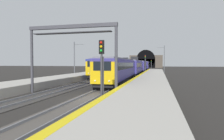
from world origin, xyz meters
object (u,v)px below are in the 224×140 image
at_px(overhead_signal_gantry, 71,41).
at_px(catenary_mast_near, 75,59).
at_px(railway_signal_near, 102,65).
at_px(train_main_approaching, 139,66).
at_px(railway_signal_far, 151,63).
at_px(catenary_mast_far, 164,59).
at_px(railway_signal_mid, 145,62).
at_px(train_adjacent_platform, 119,66).

bearing_deg(overhead_signal_gantry, catenary_mast_near, 24.32).
distance_m(railway_signal_near, overhead_signal_gantry, 6.09).
relative_size(train_main_approaching, railway_signal_near, 15.67).
height_order(railway_signal_far, catenary_mast_near, catenary_mast_near).
distance_m(railway_signal_near, catenary_mast_near, 29.34).
height_order(catenary_mast_near, catenary_mast_far, catenary_mast_far).
distance_m(railway_signal_near, railway_signal_mid, 46.54).
bearing_deg(overhead_signal_gantry, railway_signal_mid, -5.68).
relative_size(train_main_approaching, catenary_mast_far, 9.04).
relative_size(train_adjacent_platform, railway_signal_mid, 7.46).
relative_size(railway_signal_far, overhead_signal_gantry, 0.51).
relative_size(train_main_approaching, overhead_signal_gantry, 8.13).
bearing_deg(train_main_approaching, railway_signal_mid, 148.28).
bearing_deg(train_main_approaching, railway_signal_near, 1.27).
distance_m(train_adjacent_platform, railway_signal_far, 53.92).
xyz_separation_m(train_adjacent_platform, railway_signal_far, (53.49, -6.76, 0.64)).
distance_m(railway_signal_mid, catenary_mast_near, 25.27).
bearing_deg(catenary_mast_near, railway_signal_near, -151.01).
bearing_deg(catenary_mast_far, overhead_signal_gantry, 167.00).
bearing_deg(overhead_signal_gantry, train_adjacent_platform, 4.10).
bearing_deg(catenary_mast_far, train_adjacent_platform, 123.89).
relative_size(railway_signal_far, catenary_mast_far, 0.57).
distance_m(train_main_approaching, train_adjacent_platform, 7.16).
xyz_separation_m(train_adjacent_platform, catenary_mast_near, (-12.75, 7.45, 1.75)).
bearing_deg(overhead_signal_gantry, railway_signal_far, -2.77).
xyz_separation_m(train_main_approaching, overhead_signal_gantry, (-39.89, 2.49, 3.13)).
bearing_deg(train_main_approaching, overhead_signal_gantry, -4.64).
height_order(railway_signal_mid, overhead_signal_gantry, overhead_signal_gantry).
height_order(railway_signal_far, overhead_signal_gantry, overhead_signal_gantry).
height_order(train_main_approaching, railway_signal_near, railway_signal_near).
relative_size(train_adjacent_platform, railway_signal_near, 8.67).
xyz_separation_m(railway_signal_near, catenary_mast_far, (46.75, -5.68, 1.39)).
bearing_deg(overhead_signal_gantry, train_main_approaching, -3.57).
bearing_deg(train_main_approaching, train_adjacent_platform, -45.14).
relative_size(catenary_mast_near, catenary_mast_far, 0.93).
relative_size(railway_signal_far, catenary_mast_near, 0.62).
bearing_deg(train_adjacent_platform, railway_signal_far, 173.99).
bearing_deg(train_main_approaching, catenary_mast_far, 112.24).
distance_m(railway_signal_far, catenary_mast_near, 67.75).
bearing_deg(train_adjacent_platform, railway_signal_near, 11.17).
relative_size(overhead_signal_gantry, catenary_mast_near, 1.20).
height_order(railway_signal_mid, catenary_mast_far, catenary_mast_far).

